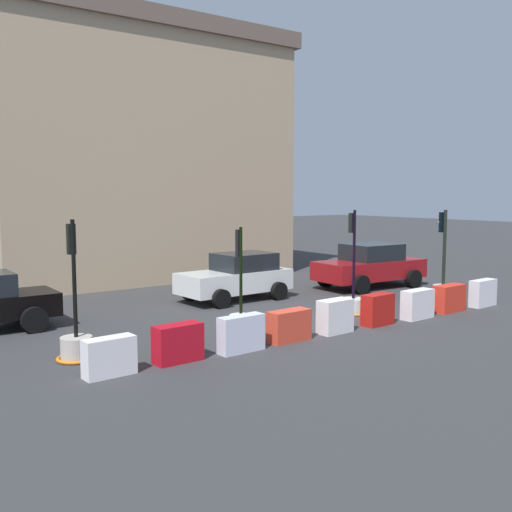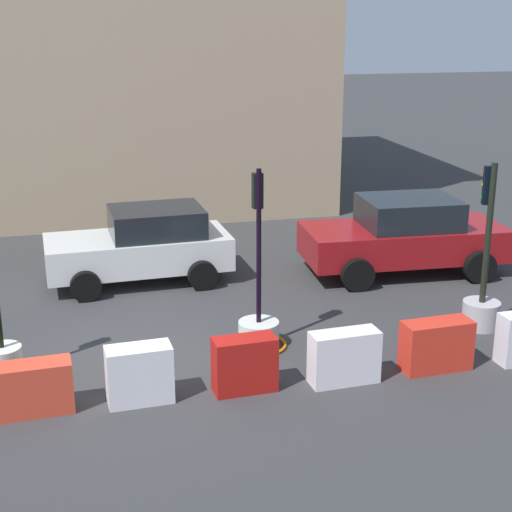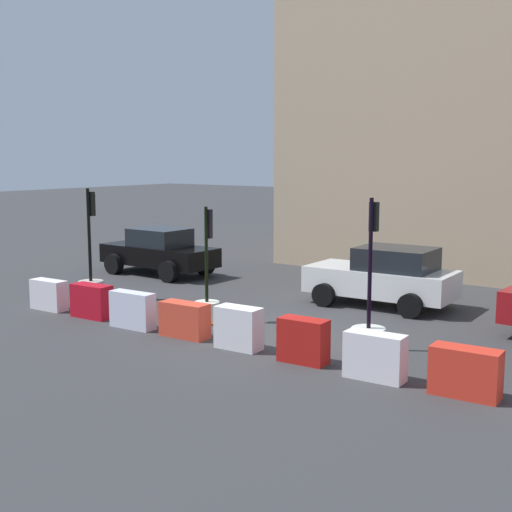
% 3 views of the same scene
% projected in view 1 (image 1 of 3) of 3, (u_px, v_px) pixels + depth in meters
% --- Properties ---
extents(ground_plane, '(120.00, 120.00, 0.00)m').
position_uv_depth(ground_plane, '(303.00, 324.00, 16.80)').
color(ground_plane, '#353537').
extents(traffic_light_0, '(0.89, 0.89, 3.13)m').
position_uv_depth(traffic_light_0, '(76.00, 340.00, 13.12)').
color(traffic_light_0, '#B8ADA3').
rests_on(traffic_light_0, ground_plane).
extents(traffic_light_1, '(0.81, 0.81, 2.82)m').
position_uv_depth(traffic_light_1, '(241.00, 318.00, 15.59)').
color(traffic_light_1, silver).
rests_on(traffic_light_1, ground_plane).
extents(traffic_light_2, '(1.00, 1.00, 3.18)m').
position_uv_depth(traffic_light_2, '(353.00, 299.00, 18.21)').
color(traffic_light_2, silver).
rests_on(traffic_light_2, ground_plane).
extents(traffic_light_3, '(0.69, 0.69, 3.12)m').
position_uv_depth(traffic_light_3, '(443.00, 283.00, 20.55)').
color(traffic_light_3, '#B4ACB0').
rests_on(traffic_light_3, ground_plane).
extents(construction_barrier_0, '(1.08, 0.46, 0.79)m').
position_uv_depth(construction_barrier_0, '(109.00, 357.00, 11.96)').
color(construction_barrier_0, white).
rests_on(construction_barrier_0, ground_plane).
extents(construction_barrier_1, '(1.12, 0.51, 0.84)m').
position_uv_depth(construction_barrier_1, '(178.00, 343.00, 12.96)').
color(construction_barrier_1, red).
rests_on(construction_barrier_1, ground_plane).
extents(construction_barrier_2, '(1.18, 0.44, 0.86)m').
position_uv_depth(construction_barrier_2, '(241.00, 334.00, 13.78)').
color(construction_barrier_2, silver).
rests_on(construction_barrier_2, ground_plane).
extents(construction_barrier_3, '(1.17, 0.52, 0.78)m').
position_uv_depth(construction_barrier_3, '(289.00, 326.00, 14.78)').
color(construction_barrier_3, '#D8402A').
rests_on(construction_barrier_3, ground_plane).
extents(construction_barrier_4, '(1.01, 0.52, 0.89)m').
position_uv_depth(construction_barrier_4, '(335.00, 316.00, 15.65)').
color(construction_barrier_4, white).
rests_on(construction_barrier_4, ground_plane).
extents(construction_barrier_5, '(1.00, 0.49, 0.88)m').
position_uv_depth(construction_barrier_5, '(378.00, 310.00, 16.58)').
color(construction_barrier_5, '#B41813').
rests_on(construction_barrier_5, ground_plane).
extents(construction_barrier_6, '(1.13, 0.49, 0.86)m').
position_uv_depth(construction_barrier_6, '(418.00, 304.00, 17.43)').
color(construction_barrier_6, white).
rests_on(construction_barrier_6, ground_plane).
extents(construction_barrier_7, '(1.18, 0.54, 0.84)m').
position_uv_depth(construction_barrier_7, '(449.00, 298.00, 18.46)').
color(construction_barrier_7, red).
rests_on(construction_barrier_7, ground_plane).
extents(construction_barrier_8, '(1.12, 0.45, 0.87)m').
position_uv_depth(construction_barrier_8, '(483.00, 293.00, 19.34)').
color(construction_barrier_8, white).
rests_on(construction_barrier_8, ground_plane).
extents(car_white_van, '(4.01, 2.25, 1.61)m').
position_uv_depth(car_white_van, '(237.00, 277.00, 20.48)').
color(car_white_van, silver).
rests_on(car_white_van, ground_plane).
extents(car_red_compact, '(4.56, 2.44, 1.71)m').
position_uv_depth(car_red_compact, '(370.00, 266.00, 23.20)').
color(car_red_compact, maroon).
rests_on(car_red_compact, ground_plane).
extents(building_main_facade, '(13.28, 10.27, 10.84)m').
position_uv_depth(building_main_facade, '(119.00, 155.00, 27.31)').
color(building_main_facade, tan).
rests_on(building_main_facade, ground_plane).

